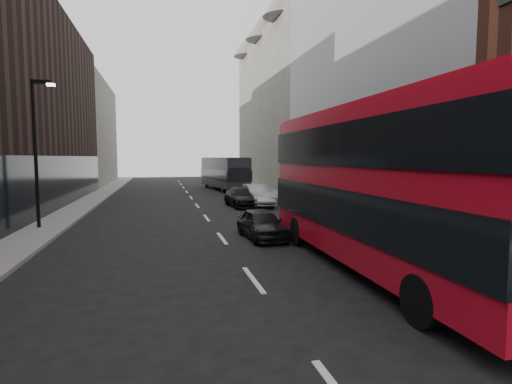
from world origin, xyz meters
TOP-DOWN VIEW (x-y plane):
  - sidewalk_right at (7.50, 25.00)m, footprint 3.00×80.00m
  - sidewalk_left at (-8.00, 25.00)m, footprint 2.00×80.00m
  - building_modern_block at (11.47, 21.00)m, footprint 5.03×22.00m
  - building_victorian at (11.38, 44.00)m, footprint 6.50×24.00m
  - building_left_mid at (-11.50, 30.00)m, footprint 5.00×24.00m
  - building_left_far at (-11.50, 52.00)m, footprint 5.00×20.00m
  - street_lamp at (-8.22, 18.00)m, footprint 1.06×0.22m
  - red_bus at (3.97, 8.00)m, footprint 3.10×12.57m
  - grey_bus at (4.09, 39.61)m, footprint 3.90×10.98m
  - car_a at (1.68, 13.66)m, footprint 1.76×3.87m
  - car_b at (4.26, 24.95)m, footprint 1.75×4.78m
  - car_c at (3.09, 24.80)m, footprint 2.19×4.75m

SIDE VIEW (x-z plane):
  - sidewalk_right at x=7.50m, z-range 0.00..0.15m
  - sidewalk_left at x=-8.00m, z-range 0.00..0.15m
  - car_a at x=1.68m, z-range 0.00..1.29m
  - car_c at x=3.09m, z-range 0.00..1.34m
  - car_b at x=4.26m, z-range 0.00..1.56m
  - grey_bus at x=4.09m, z-range 0.12..3.61m
  - red_bus at x=3.97m, z-range 0.28..5.33m
  - street_lamp at x=-8.22m, z-range 0.68..7.68m
  - building_left_far at x=-11.50m, z-range 0.00..13.00m
  - building_left_mid at x=-11.50m, z-range 0.00..14.00m
  - building_victorian at x=11.38m, z-range -0.84..20.16m
  - building_modern_block at x=11.47m, z-range -0.10..19.90m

